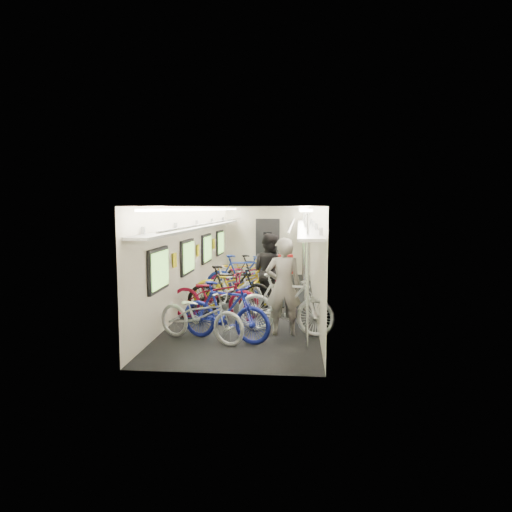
% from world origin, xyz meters
% --- Properties ---
extents(train_car_shell, '(10.00, 10.00, 10.00)m').
position_xyz_m(train_car_shell, '(-0.36, 0.71, 1.66)').
color(train_car_shell, black).
rests_on(train_car_shell, ground).
extents(bicycle_0, '(1.91, 1.31, 0.95)m').
position_xyz_m(bicycle_0, '(-0.63, -3.43, 0.48)').
color(bicycle_0, '#AFB0B4').
rests_on(bicycle_0, ground).
extents(bicycle_1, '(1.84, 1.09, 1.07)m').
position_xyz_m(bicycle_1, '(-0.20, -3.39, 0.53)').
color(bicycle_1, navy).
rests_on(bicycle_1, ground).
extents(bicycle_2, '(2.06, 0.99, 1.04)m').
position_xyz_m(bicycle_2, '(-0.67, -1.86, 0.52)').
color(bicycle_2, maroon).
rests_on(bicycle_2, ground).
extents(bicycle_3, '(1.94, 0.83, 1.13)m').
position_xyz_m(bicycle_3, '(-0.39, -1.47, 0.56)').
color(bicycle_3, black).
rests_on(bicycle_3, ground).
extents(bicycle_4, '(2.19, 1.33, 1.09)m').
position_xyz_m(bicycle_4, '(-0.38, -0.60, 0.54)').
color(bicycle_4, gold).
rests_on(bicycle_4, ground).
extents(bicycle_5, '(1.74, 1.03, 1.01)m').
position_xyz_m(bicycle_5, '(-0.49, -0.79, 0.51)').
color(bicycle_5, silver).
rests_on(bicycle_5, ground).
extents(bicycle_6, '(1.91, 0.87, 0.97)m').
position_xyz_m(bicycle_6, '(-0.34, -0.21, 0.49)').
color(bicycle_6, '#A1A2A6').
rests_on(bicycle_6, ground).
extents(bicycle_7, '(1.97, 1.06, 1.14)m').
position_xyz_m(bicycle_7, '(-0.42, 0.70, 0.57)').
color(bicycle_7, navy).
rests_on(bicycle_7, ground).
extents(bicycle_8, '(1.98, 1.18, 0.98)m').
position_xyz_m(bicycle_8, '(-0.41, 1.13, 0.49)').
color(bicycle_8, maroon).
rests_on(bicycle_8, ground).
extents(bicycle_9, '(1.79, 0.76, 1.04)m').
position_xyz_m(bicycle_9, '(-0.15, 1.68, 0.52)').
color(bicycle_9, black).
rests_on(bicycle_9, ground).
extents(bicycle_10, '(1.97, 0.96, 0.99)m').
position_xyz_m(bicycle_10, '(-0.50, 2.36, 0.49)').
color(bicycle_10, '#F7AF17').
rests_on(bicycle_10, ground).
extents(bicycle_11, '(1.98, 1.03, 1.14)m').
position_xyz_m(bicycle_11, '(0.86, -2.85, 0.57)').
color(bicycle_11, silver).
rests_on(bicycle_11, ground).
extents(passenger_near, '(0.71, 0.50, 1.84)m').
position_xyz_m(passenger_near, '(0.82, -2.87, 0.92)').
color(passenger_near, gray).
rests_on(passenger_near, ground).
extents(passenger_mid, '(1.10, 1.05, 1.79)m').
position_xyz_m(passenger_mid, '(0.41, -0.64, 0.89)').
color(passenger_mid, black).
rests_on(passenger_mid, ground).
extents(backpack, '(0.29, 0.21, 0.38)m').
position_xyz_m(backpack, '(0.85, -2.39, 1.28)').
color(backpack, red).
rests_on(backpack, passenger_near).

